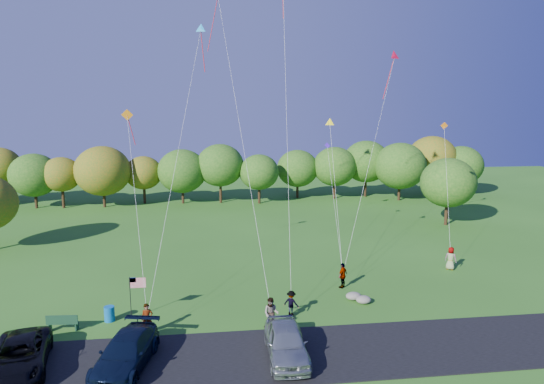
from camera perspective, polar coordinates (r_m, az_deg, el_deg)
The scene contains 17 objects.
ground at distance 30.47m, azimuth -3.34°, elevation -15.23°, with size 140.00×140.00×0.00m, color #2B611B.
asphalt_lane at distance 26.90m, azimuth -2.71°, elevation -18.80°, with size 44.00×6.00×0.06m, color black.
treeline at distance 64.10m, azimuth -5.16°, elevation 2.59°, with size 75.73×27.74×8.35m.
minivan_dark at distance 28.23m, azimuth -27.53°, elevation -16.72°, with size 2.55×5.52×1.53m, color black.
minivan_navy at distance 26.56m, azimuth -16.82°, elevation -17.63°, with size 2.25×5.52×1.60m, color black.
minivan_silver at distance 26.36m, azimuth 1.68°, elevation -17.22°, with size 2.05×5.11×1.74m, color #949B9E.
flyer_a at distance 29.76m, azimuth -14.47°, elevation -14.26°, with size 0.67×0.44×1.83m, color #4C4C59.
flyer_b at distance 29.49m, azimuth -0.09°, elevation -14.08°, with size 0.92×0.72×1.90m, color #4C4C59.
flyer_c at distance 31.33m, azimuth 2.27°, elevation -12.90°, with size 1.02×0.59×1.58m, color #4C4C59.
flyer_d at distance 35.93m, azimuth 8.32°, elevation -9.69°, with size 1.09×0.45×1.86m, color #4C4C59.
flyer_e at distance 41.88m, azimuth 20.28°, elevation -7.34°, with size 0.91×0.59×1.86m, color #4C4C59.
park_bench at distance 31.78m, azimuth -23.43°, elevation -13.91°, with size 1.84×0.52×1.01m.
trash_barrel at distance 32.18m, azimuth -18.58°, elevation -13.43°, with size 0.62×0.62×0.93m, color #0B59A7.
flag_assembly at distance 31.47m, azimuth -15.83°, elevation -10.74°, with size 1.00×0.65×2.70m.
boulder_near at distance 34.17m, azimuth 9.57°, elevation -11.98°, with size 1.07×0.84×0.53m, color gray.
boulder_far at distance 33.71m, azimuth 10.72°, elevation -12.34°, with size 1.01×0.85×0.53m, color slate.
kites_aloft at distance 41.98m, azimuth 0.95°, elevation 19.42°, with size 27.29×8.64×17.25m.
Camera 1 is at (-1.78, -27.49, 13.03)m, focal length 32.00 mm.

